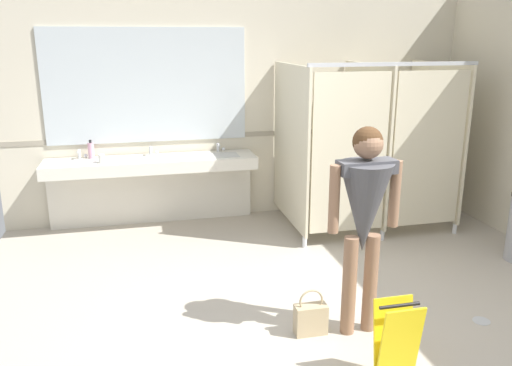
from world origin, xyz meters
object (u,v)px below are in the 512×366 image
(soap_dispenser, at_px, (91,150))
(paper_cup, at_px, (102,159))
(person_standing, at_px, (364,207))
(wet_floor_sign, at_px, (397,342))
(handbag, at_px, (311,318))

(soap_dispenser, distance_m, paper_cup, 0.30)
(person_standing, height_order, soap_dispenser, person_standing)
(person_standing, relative_size, wet_floor_sign, 2.79)
(person_standing, bearing_deg, handbag, 173.59)
(paper_cup, bearing_deg, soap_dispenser, 115.52)
(soap_dispenser, xyz_separation_m, wet_floor_sign, (2.12, -3.51, -0.66))
(person_standing, distance_m, paper_cup, 3.28)
(handbag, distance_m, paper_cup, 3.13)
(person_standing, distance_m, handbag, 0.97)
(person_standing, xyz_separation_m, wet_floor_sign, (-0.02, -0.65, -0.73))
(soap_dispenser, bearing_deg, handbag, -57.96)
(handbag, height_order, paper_cup, paper_cup)
(person_standing, relative_size, handbag, 4.32)
(soap_dispenser, bearing_deg, paper_cup, -64.48)
(handbag, bearing_deg, soap_dispenser, 122.04)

